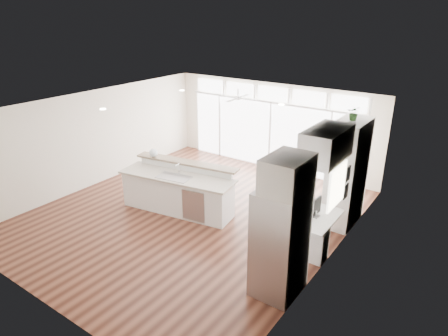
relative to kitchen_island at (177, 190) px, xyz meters
The scene contains 24 objects.
floor 0.72m from the kitchen_island, ahead, with size 7.00×8.00×0.02m, color #401D13.
ceiling 2.15m from the kitchen_island, ahead, with size 7.00×8.00×0.02m, color silver.
wall_back 4.15m from the kitchen_island, 84.34° to the left, with size 7.00×0.04×2.70m, color silver.
wall_front 4.03m from the kitchen_island, 84.16° to the right, with size 7.00×0.04×2.70m, color silver.
wall_left 3.19m from the kitchen_island, behind, with size 0.04×8.00×2.70m, color silver.
wall_right 3.98m from the kitchen_island, ahead, with size 0.04×8.00×2.70m, color silver.
glass_wall 4.05m from the kitchen_island, 84.26° to the left, with size 5.80×0.06×2.08m, color white.
transom_row 4.40m from the kitchen_island, 84.26° to the left, with size 5.90×0.06×0.40m, color white.
desk_window 4.00m from the kitchen_island, ahead, with size 0.04×0.85×0.85m, color white.
ceiling_fan 3.43m from the kitchen_island, 91.95° to the left, with size 1.16×1.16×0.32m, color silver.
recessed_lights 2.15m from the kitchen_island, 33.09° to the left, with size 3.40×3.00×0.02m, color white.
oven_cabinet 4.08m from the kitchen_island, 27.53° to the left, with size 0.64×1.20×2.50m, color white.
desk_nook 3.56m from the kitchen_island, ahead, with size 0.72×1.30×0.76m, color white.
upper_cabinets 4.00m from the kitchen_island, ahead, with size 0.64×1.30×0.64m, color white.
refrigerator 3.76m from the kitchen_island, 20.13° to the right, with size 0.76×0.90×2.00m, color #A4A4A9.
fridge_cabinet 4.17m from the kitchen_island, 19.82° to the right, with size 0.64×0.90×0.60m, color white.
framed_photos 4.07m from the kitchen_island, 14.27° to the left, with size 0.06×0.22×0.80m, color black.
kitchen_island is the anchor object (origin of this frame).
rug 3.35m from the kitchen_island, 13.72° to the left, with size 0.87×0.63×0.01m, color #3C1D13.
office_chair 2.69m from the kitchen_island, 21.50° to the left, with size 0.56×0.51×1.07m, color black.
fishbowl 1.24m from the kitchen_island, 166.25° to the left, with size 0.22×0.22×0.22m, color silver.
monitor 3.49m from the kitchen_island, ahead, with size 0.08×0.49×0.41m, color black.
keyboard 3.31m from the kitchen_island, ahead, with size 0.12×0.33×0.02m, color white.
potted_plant 4.52m from the kitchen_island, 27.53° to the left, with size 0.29×0.32×0.25m, color #356029.
Camera 1 is at (5.73, -6.77, 4.76)m, focal length 32.00 mm.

